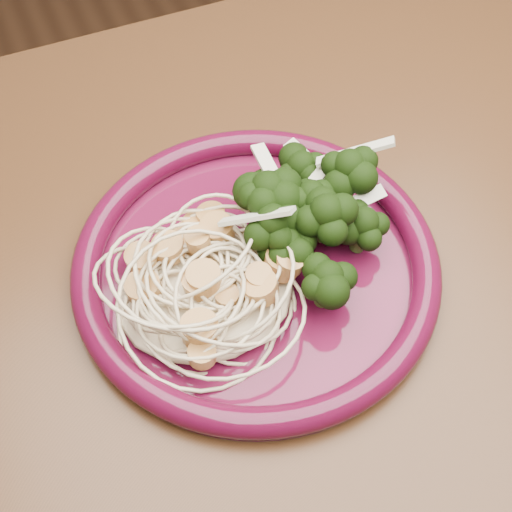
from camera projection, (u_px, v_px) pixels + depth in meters
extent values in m
cube|color=#472814|center=(295.00, 378.00, 0.49)|extent=(1.20, 0.80, 0.04)
cylinder|color=#472814|center=(508.00, 175.00, 1.11)|extent=(0.06, 0.06, 0.71)
cylinder|color=#4A0C24|center=(256.00, 270.00, 0.52)|extent=(0.31, 0.31, 0.01)
torus|color=#4A0520|center=(256.00, 263.00, 0.51)|extent=(0.32, 0.32, 0.02)
ellipsoid|color=beige|center=(205.00, 287.00, 0.49)|extent=(0.15, 0.14, 0.03)
ellipsoid|color=black|center=(315.00, 211.00, 0.51)|extent=(0.12, 0.16, 0.05)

